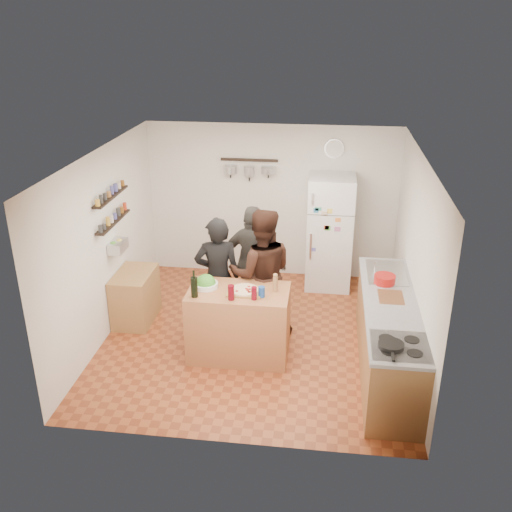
# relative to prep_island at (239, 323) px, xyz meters

# --- Properties ---
(room_shell) EXTENTS (4.20, 4.20, 4.20)m
(room_shell) POSITION_rel_prep_island_xyz_m (0.15, 0.84, 0.79)
(room_shell) COLOR brown
(room_shell) RESTS_ON ground
(prep_island) EXTENTS (1.25, 0.72, 0.91)m
(prep_island) POSITION_rel_prep_island_xyz_m (0.00, 0.00, 0.00)
(prep_island) COLOR #A1643B
(prep_island) RESTS_ON floor
(pizza_board) EXTENTS (0.42, 0.34, 0.02)m
(pizza_board) POSITION_rel_prep_island_xyz_m (0.08, -0.02, 0.47)
(pizza_board) COLOR olive
(pizza_board) RESTS_ON prep_island
(pizza) EXTENTS (0.34, 0.34, 0.02)m
(pizza) POSITION_rel_prep_island_xyz_m (0.08, -0.02, 0.48)
(pizza) COLOR beige
(pizza) RESTS_ON pizza_board
(salad_bowl) EXTENTS (0.30, 0.30, 0.06)m
(salad_bowl) POSITION_rel_prep_island_xyz_m (-0.42, 0.05, 0.49)
(salad_bowl) COLOR silver
(salad_bowl) RESTS_ON prep_island
(wine_bottle) EXTENTS (0.08, 0.08, 0.25)m
(wine_bottle) POSITION_rel_prep_island_xyz_m (-0.50, -0.22, 0.58)
(wine_bottle) COLOR black
(wine_bottle) RESTS_ON prep_island
(wine_glass_near) EXTENTS (0.08, 0.08, 0.19)m
(wine_glass_near) POSITION_rel_prep_island_xyz_m (-0.05, -0.24, 0.55)
(wine_glass_near) COLOR #4F060F
(wine_glass_near) RESTS_ON prep_island
(wine_glass_far) EXTENTS (0.07, 0.07, 0.16)m
(wine_glass_far) POSITION_rel_prep_island_xyz_m (0.22, -0.20, 0.54)
(wine_glass_far) COLOR #590713
(wine_glass_far) RESTS_ON prep_island
(pepper_mill) EXTENTS (0.06, 0.06, 0.19)m
(pepper_mill) POSITION_rel_prep_island_xyz_m (0.45, 0.05, 0.55)
(pepper_mill) COLOR olive
(pepper_mill) RESTS_ON prep_island
(salt_canister) EXTENTS (0.08, 0.08, 0.13)m
(salt_canister) POSITION_rel_prep_island_xyz_m (0.30, -0.12, 0.52)
(salt_canister) COLOR navy
(salt_canister) RESTS_ON prep_island
(person_left) EXTENTS (0.68, 0.51, 1.67)m
(person_left) POSITION_rel_prep_island_xyz_m (-0.36, 0.51, 0.38)
(person_left) COLOR black
(person_left) RESTS_ON floor
(person_center) EXTENTS (0.97, 0.81, 1.79)m
(person_center) POSITION_rel_prep_island_xyz_m (0.22, 0.55, 0.44)
(person_center) COLOR black
(person_center) RESTS_ON floor
(person_back) EXTENTS (1.03, 0.63, 1.64)m
(person_back) POSITION_rel_prep_island_xyz_m (0.04, 1.09, 0.37)
(person_back) COLOR #322F2C
(person_back) RESTS_ON floor
(counter_run) EXTENTS (0.63, 2.63, 0.90)m
(counter_run) POSITION_rel_prep_island_xyz_m (1.85, -0.10, -0.01)
(counter_run) COLOR #9E7042
(counter_run) RESTS_ON floor
(stove_top) EXTENTS (0.60, 0.62, 0.02)m
(stove_top) POSITION_rel_prep_island_xyz_m (1.85, -1.05, 0.46)
(stove_top) COLOR white
(stove_top) RESTS_ON counter_run
(skillet) EXTENTS (0.26, 0.26, 0.05)m
(skillet) POSITION_rel_prep_island_xyz_m (1.75, -1.09, 0.49)
(skillet) COLOR black
(skillet) RESTS_ON stove_top
(sink) EXTENTS (0.50, 0.80, 0.03)m
(sink) POSITION_rel_prep_island_xyz_m (1.85, 0.75, 0.46)
(sink) COLOR silver
(sink) RESTS_ON counter_run
(cutting_board) EXTENTS (0.30, 0.40, 0.02)m
(cutting_board) POSITION_rel_prep_island_xyz_m (1.85, 0.05, 0.46)
(cutting_board) COLOR #915835
(cutting_board) RESTS_ON counter_run
(red_bowl) EXTENTS (0.27, 0.27, 0.11)m
(red_bowl) POSITION_rel_prep_island_xyz_m (1.80, 0.42, 0.52)
(red_bowl) COLOR #A61513
(red_bowl) RESTS_ON counter_run
(fridge) EXTENTS (0.70, 0.68, 1.80)m
(fridge) POSITION_rel_prep_island_xyz_m (1.10, 2.20, 0.45)
(fridge) COLOR white
(fridge) RESTS_ON floor
(wall_clock) EXTENTS (0.30, 0.03, 0.30)m
(wall_clock) POSITION_rel_prep_island_xyz_m (1.10, 2.53, 1.69)
(wall_clock) COLOR silver
(wall_clock) RESTS_ON back_wall
(spice_shelf_lower) EXTENTS (0.12, 1.00, 0.02)m
(spice_shelf_lower) POSITION_rel_prep_island_xyz_m (-1.78, 0.65, 1.04)
(spice_shelf_lower) COLOR black
(spice_shelf_lower) RESTS_ON left_wall
(spice_shelf_upper) EXTENTS (0.12, 1.00, 0.02)m
(spice_shelf_upper) POSITION_rel_prep_island_xyz_m (-1.78, 0.65, 1.40)
(spice_shelf_upper) COLOR black
(spice_shelf_upper) RESTS_ON left_wall
(produce_basket) EXTENTS (0.18, 0.35, 0.14)m
(produce_basket) POSITION_rel_prep_island_xyz_m (-1.75, 0.65, 0.69)
(produce_basket) COLOR silver
(produce_basket) RESTS_ON left_wall
(side_table) EXTENTS (0.50, 0.80, 0.73)m
(side_table) POSITION_rel_prep_island_xyz_m (-1.59, 0.70, -0.09)
(side_table) COLOR #A87946
(side_table) RESTS_ON floor
(pot_rack) EXTENTS (0.90, 0.04, 0.04)m
(pot_rack) POSITION_rel_prep_island_xyz_m (-0.20, 2.45, 1.49)
(pot_rack) COLOR black
(pot_rack) RESTS_ON back_wall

